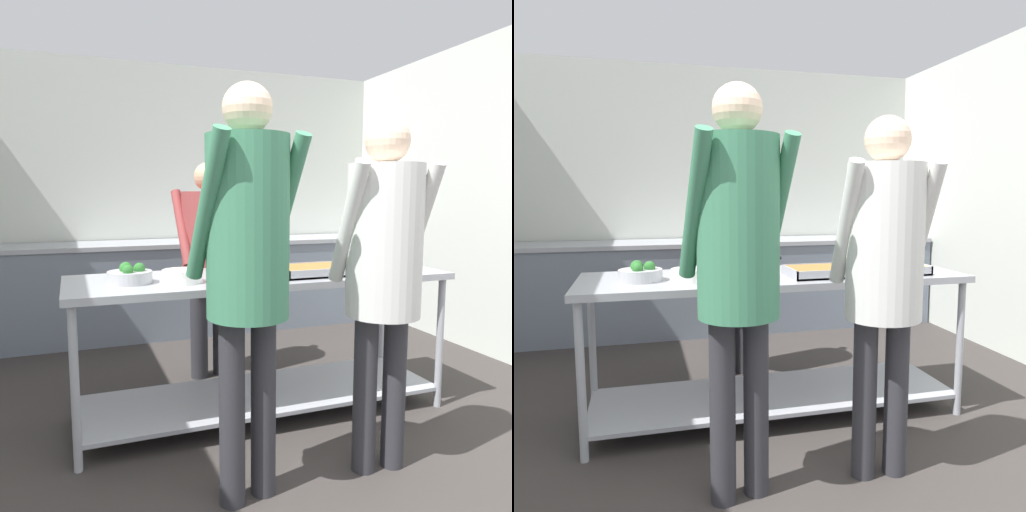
% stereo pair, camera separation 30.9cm
% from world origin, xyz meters
% --- Properties ---
extents(wall_rear, '(4.43, 0.06, 2.65)m').
position_xyz_m(wall_rear, '(0.00, 4.10, 1.32)').
color(wall_rear, silver).
rests_on(wall_rear, ground_plane).
extents(back_counter, '(4.27, 0.65, 0.90)m').
position_xyz_m(back_counter, '(0.00, 3.73, 0.45)').
color(back_counter, slate).
rests_on(back_counter, ground_plane).
extents(serving_counter, '(2.27, 0.73, 0.87)m').
position_xyz_m(serving_counter, '(-0.02, 1.71, 0.59)').
color(serving_counter, '#9EA0A8').
rests_on(serving_counter, ground_plane).
extents(broccoli_bowl, '(0.24, 0.24, 0.12)m').
position_xyz_m(broccoli_bowl, '(-0.80, 1.68, 0.91)').
color(broccoli_bowl, '#B2B2B7').
rests_on(broccoli_bowl, serving_counter).
extents(plate_stack, '(0.23, 0.23, 0.07)m').
position_xyz_m(plate_stack, '(-0.54, 1.60, 0.91)').
color(plate_stack, white).
rests_on(plate_stack, serving_counter).
extents(sauce_pan, '(0.38, 0.24, 0.09)m').
position_xyz_m(sauce_pan, '(-0.19, 1.88, 0.92)').
color(sauce_pan, '#9EA0A8').
rests_on(sauce_pan, serving_counter).
extents(serving_tray_vegetables, '(0.43, 0.31, 0.05)m').
position_xyz_m(serving_tray_vegetables, '(0.25, 1.59, 0.90)').
color(serving_tray_vegetables, '#9EA0A8').
rests_on(serving_tray_vegetables, serving_counter).
extents(serving_tray_roast, '(0.38, 0.32, 0.05)m').
position_xyz_m(serving_tray_roast, '(0.69, 1.59, 0.90)').
color(serving_tray_roast, '#9EA0A8').
rests_on(serving_tray_roast, serving_counter).
extents(guest_serving_left, '(0.47, 0.36, 1.70)m').
position_xyz_m(guest_serving_left, '(0.29, 0.92, 1.05)').
color(guest_serving_left, '#2D2D33').
rests_on(guest_serving_left, ground_plane).
extents(guest_serving_right, '(0.50, 0.42, 1.81)m').
position_xyz_m(guest_serving_right, '(-0.40, 0.90, 1.12)').
color(guest_serving_right, '#2D2D33').
rests_on(guest_serving_right, ground_plane).
extents(cook_behind_counter, '(0.52, 0.40, 1.58)m').
position_xyz_m(cook_behind_counter, '(-0.15, 2.45, 0.96)').
color(cook_behind_counter, '#2D2D33').
rests_on(cook_behind_counter, ground_plane).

